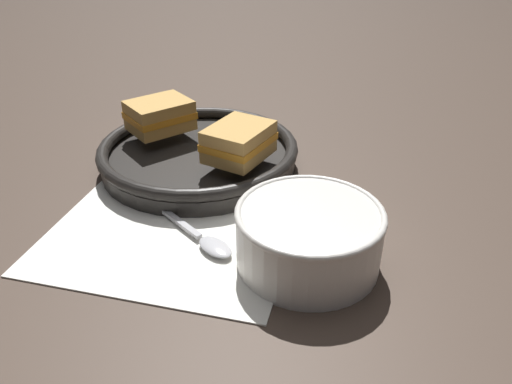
{
  "coord_description": "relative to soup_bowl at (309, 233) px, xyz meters",
  "views": [
    {
      "loc": [
        0.18,
        -0.5,
        0.36
      ],
      "look_at": [
        0.02,
        0.02,
        0.04
      ],
      "focal_mm": 35.0,
      "sensor_mm": 36.0,
      "label": 1
    }
  ],
  "objects": [
    {
      "name": "sandwich_near_left",
      "position": [
        -0.13,
        0.15,
        0.03
      ],
      "size": [
        0.09,
        0.11,
        0.05
      ],
      "rotation": [
        0.0,
        0.0,
        7.61
      ],
      "color": "tan",
      "rests_on": "skillet"
    },
    {
      "name": "skillet",
      "position": [
        -0.21,
        0.18,
        -0.02
      ],
      "size": [
        0.3,
        0.3,
        0.04
      ],
      "color": "black",
      "rests_on": "ground_plane"
    },
    {
      "name": "ground_plane",
      "position": [
        -0.11,
        0.05,
        -0.04
      ],
      "size": [
        4.0,
        4.0,
        0.0
      ],
      "primitive_type": "plane",
      "color": "#47382D"
    },
    {
      "name": "soup_bowl",
      "position": [
        0.0,
        0.0,
        0.0
      ],
      "size": [
        0.16,
        0.16,
        0.07
      ],
      "color": "silver",
      "rests_on": "ground_plane"
    },
    {
      "name": "napkin",
      "position": [
        -0.17,
        0.01,
        -0.04
      ],
      "size": [
        0.31,
        0.26,
        0.0
      ],
      "color": "white",
      "rests_on": "ground_plane"
    },
    {
      "name": "sandwich_near_right",
      "position": [
        -0.28,
        0.21,
        0.03
      ],
      "size": [
        0.11,
        0.12,
        0.05
      ],
      "rotation": [
        0.0,
        0.0,
        10.36
      ],
      "color": "tan",
      "rests_on": "skillet"
    },
    {
      "name": "spoon",
      "position": [
        -0.13,
        -0.0,
        -0.03
      ],
      "size": [
        0.14,
        0.1,
        0.01
      ],
      "rotation": [
        0.0,
        0.0,
        -0.55
      ],
      "color": "#B7B7BC",
      "rests_on": "napkin"
    }
  ]
}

